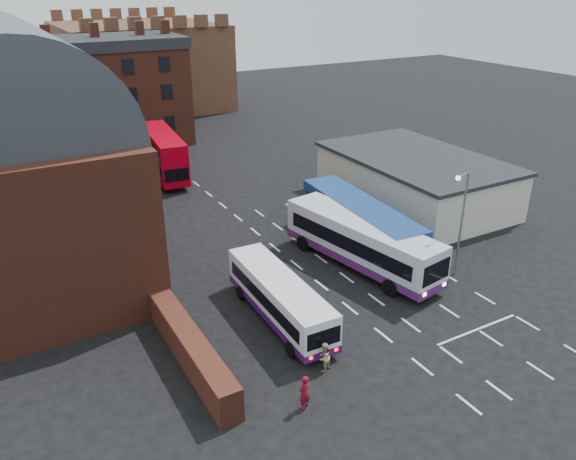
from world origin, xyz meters
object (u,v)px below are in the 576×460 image
pedestrian_beige (324,357)px  pedestrian_red (304,392)px  bus_blue (360,221)px  bus_red_double (164,153)px  street_lamp (461,215)px  bus_white_inbound (361,240)px  bus_white_outbound (280,296)px

pedestrian_beige → pedestrian_red: bearing=13.1°
bus_blue → bus_red_double: bus_red_double is taller
street_lamp → pedestrian_red: (-15.20, -5.93, -3.50)m
bus_white_inbound → pedestrian_beige: (-8.30, -8.23, -1.19)m
bus_red_double → street_lamp: size_ratio=1.54×
bus_red_double → pedestrian_red: (-5.04, -35.33, -1.44)m
pedestrian_red → pedestrian_beige: pedestrian_red is taller
street_lamp → pedestrian_beige: 14.00m
bus_red_double → street_lamp: (10.16, -29.39, 2.06)m
bus_red_double → pedestrian_beige: 33.61m
bus_white_outbound → bus_blue: bearing=31.7°
bus_blue → bus_red_double: (-7.38, 22.57, 0.32)m
bus_blue → pedestrian_red: size_ratio=7.05×
pedestrian_red → bus_white_outbound: bearing=-132.9°
bus_red_double → pedestrian_beige: bearing=91.6°
bus_red_double → pedestrian_red: size_ratio=6.23×
bus_white_outbound → bus_red_double: (2.45, 28.28, 0.77)m
bus_white_inbound → bus_red_double: bearing=-87.4°
bus_white_outbound → street_lamp: size_ratio=1.34×
bus_white_inbound → bus_red_double: size_ratio=1.13×
bus_white_outbound → bus_red_double: bearing=86.6°
pedestrian_beige → bus_white_outbound: bearing=-119.4°
pedestrian_red → bus_white_inbound: bearing=-159.0°
street_lamp → pedestrian_red: street_lamp is taller
bus_red_double → street_lamp: 31.17m
bus_white_inbound → street_lamp: street_lamp is taller
bus_white_outbound → bus_white_inbound: bus_white_inbound is taller
street_lamp → pedestrian_beige: size_ratio=4.54×
bus_blue → street_lamp: bearing=115.8°
bus_white_inbound → bus_blue: (1.84, 2.67, 0.03)m
pedestrian_beige → bus_blue: bearing=-159.0°
bus_white_outbound → bus_blue: (9.83, 5.71, 0.45)m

